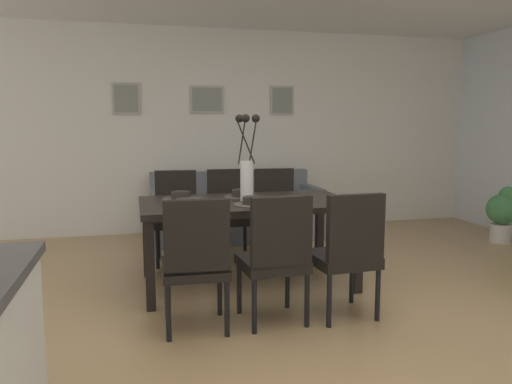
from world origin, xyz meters
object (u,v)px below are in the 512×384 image
at_px(dining_chair_near_right, 176,212).
at_px(dining_chair_mid_left, 347,249).
at_px(bowl_far_right, 241,193).
at_px(framed_picture_left, 126,99).
at_px(sofa, 235,215).
at_px(potted_plant, 503,211).
at_px(framed_picture_center, 207,100).
at_px(dining_table, 247,209).
at_px(dining_chair_far_right, 229,209).
at_px(dining_chair_near_left, 196,258).
at_px(bowl_near_right, 181,195).
at_px(centerpiece_vase, 247,168).
at_px(bowl_far_left, 253,200).
at_px(dining_chair_far_left, 276,253).
at_px(dining_chair_mid_right, 276,208).
at_px(framed_picture_right, 282,100).
at_px(bowl_near_left, 186,202).

distance_m(dining_chair_near_right, dining_chair_mid_left, 2.12).
height_order(bowl_far_right, framed_picture_left, framed_picture_left).
distance_m(sofa, potted_plant, 3.18).
xyz_separation_m(dining_chair_mid_left, framed_picture_center, (-0.52, 3.23, 1.19)).
bearing_deg(dining_chair_near_right, dining_table, -59.84).
bearing_deg(framed_picture_left, sofa, -20.91).
distance_m(dining_chair_far_right, potted_plant, 3.26).
bearing_deg(potted_plant, sofa, 161.21).
height_order(dining_chair_near_left, bowl_near_right, dining_chair_near_left).
bearing_deg(framed_picture_left, centerpiece_vase, -66.48).
bearing_deg(bowl_far_left, dining_chair_far_left, -90.08).
bearing_deg(bowl_near_right, dining_chair_mid_right, 31.76).
relative_size(sofa, framed_picture_left, 5.23).
bearing_deg(dining_chair_near_left, bowl_near_right, 89.31).
bearing_deg(bowl_far_right, bowl_near_right, 180.00).
height_order(dining_chair_mid_left, dining_chair_mid_right, same).
distance_m(dining_chair_mid_left, bowl_far_left, 0.92).
bearing_deg(framed_picture_left, dining_chair_mid_left, -64.76).
xyz_separation_m(bowl_near_right, framed_picture_right, (1.54, 2.08, 0.92)).
bearing_deg(framed_picture_center, framed_picture_right, 0.00).
relative_size(framed_picture_center, potted_plant, 0.64).
relative_size(centerpiece_vase, bowl_near_left, 4.32).
height_order(dining_table, centerpiece_vase, centerpiece_vase).
bearing_deg(dining_chair_far_right, dining_chair_near_right, -178.96).
distance_m(dining_chair_far_left, framed_picture_center, 3.43).
xyz_separation_m(dining_chair_mid_right, sofa, (-0.26, 0.94, -0.23)).
xyz_separation_m(dining_chair_near_right, bowl_near_right, (-0.01, -0.69, 0.27)).
xyz_separation_m(dining_table, dining_chair_near_right, (-0.53, 0.91, -0.16)).
distance_m(dining_table, dining_chair_far_left, 0.93).
height_order(dining_chair_mid_right, bowl_near_right, dining_chair_mid_right).
xyz_separation_m(dining_chair_mid_right, bowl_far_right, (-0.52, -0.65, 0.27)).
height_order(dining_chair_near_left, dining_chair_mid_right, same).
bearing_deg(dining_chair_near_left, dining_chair_mid_left, -0.64).
distance_m(dining_chair_far_left, dining_chair_far_right, 1.83).
bearing_deg(dining_table, sofa, 81.83).
relative_size(dining_chair_near_right, framed_picture_right, 2.42).
bearing_deg(bowl_far_left, dining_chair_near_left, -128.63).
xyz_separation_m(dining_table, bowl_far_left, (0.00, -0.22, 0.11)).
distance_m(dining_chair_far_left, centerpiece_vase, 1.05).
height_order(bowl_near_left, bowl_far_right, same).
relative_size(dining_table, sofa, 0.89).
bearing_deg(dining_table, bowl_far_left, -90.00).
bearing_deg(sofa, dining_chair_far_left, -95.48).
xyz_separation_m(dining_chair_near_left, framed_picture_center, (0.55, 3.22, 1.19)).
bearing_deg(dining_chair_far_left, framed_picture_left, 107.27).
height_order(dining_table, bowl_near_left, bowl_near_left).
bearing_deg(dining_chair_near_right, sofa, 48.93).
relative_size(dining_chair_mid_left, framed_picture_right, 2.42).
height_order(dining_table, sofa, sofa).
bearing_deg(dining_chair_mid_right, bowl_near_right, -148.24).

